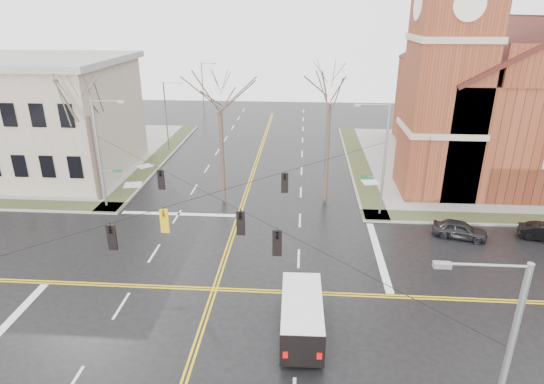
# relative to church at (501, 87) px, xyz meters

# --- Properties ---
(ground) EXTENTS (120.00, 120.00, 0.00)m
(ground) POSITION_rel_church_xyz_m (-24.76, -24.78, -8.43)
(ground) COLOR black
(ground) RESTS_ON ground
(sidewalks) EXTENTS (80.00, 80.00, 0.17)m
(sidewalks) POSITION_rel_church_xyz_m (-24.76, -24.78, -8.36)
(sidewalks) COLOR gray
(sidewalks) RESTS_ON ground
(road_markings) EXTENTS (100.00, 100.00, 0.01)m
(road_markings) POSITION_rel_church_xyz_m (-24.76, -24.78, -8.43)
(road_markings) COLOR gold
(road_markings) RESTS_ON ground
(church) EXTENTS (24.28, 27.48, 27.50)m
(church) POSITION_rel_church_xyz_m (0.00, 0.00, 0.00)
(church) COLOR brown
(church) RESTS_ON ground
(civic_building_a) EXTENTS (18.00, 14.00, 11.00)m
(civic_building_a) POSITION_rel_church_xyz_m (-46.76, -4.78, -2.93)
(civic_building_a) COLOR gray
(civic_building_a) RESTS_ON ground
(signal_pole_ne) EXTENTS (2.75, 0.22, 9.00)m
(signal_pole_ne) POSITION_rel_church_xyz_m (-13.44, -13.28, -3.48)
(signal_pole_ne) COLOR gray
(signal_pole_ne) RESTS_ON ground
(signal_pole_nw) EXTENTS (2.75, 0.22, 9.00)m
(signal_pole_nw) POSITION_rel_church_xyz_m (-36.09, -13.28, -3.48)
(signal_pole_nw) COLOR gray
(signal_pole_nw) RESTS_ON ground
(signal_pole_se) EXTENTS (2.75, 0.22, 9.00)m
(signal_pole_se) POSITION_rel_church_xyz_m (-13.44, -36.28, -3.48)
(signal_pole_se) COLOR gray
(signal_pole_se) RESTS_ON ground
(span_wires) EXTENTS (23.02, 23.02, 0.03)m
(span_wires) POSITION_rel_church_xyz_m (-24.76, -24.78, -2.23)
(span_wires) COLOR black
(span_wires) RESTS_ON ground
(traffic_signals) EXTENTS (8.21, 8.26, 1.30)m
(traffic_signals) POSITION_rel_church_xyz_m (-24.76, -25.45, -2.98)
(traffic_signals) COLOR black
(traffic_signals) RESTS_ON ground
(streetlight_north_a) EXTENTS (2.30, 0.20, 8.00)m
(streetlight_north_a) POSITION_rel_church_xyz_m (-35.42, 3.22, -3.97)
(streetlight_north_a) COLOR gray
(streetlight_north_a) RESTS_ON ground
(streetlight_north_b) EXTENTS (2.30, 0.20, 8.00)m
(streetlight_north_b) POSITION_rel_church_xyz_m (-35.42, 23.22, -3.97)
(streetlight_north_b) COLOR gray
(streetlight_north_b) RESTS_ON ground
(cargo_van) EXTENTS (2.21, 5.45, 2.05)m
(cargo_van) POSITION_rel_church_xyz_m (-19.51, -28.27, -7.22)
(cargo_van) COLOR white
(cargo_van) RESTS_ON ground
(parked_car_a) EXTENTS (4.11, 2.56, 1.31)m
(parked_car_a) POSITION_rel_church_xyz_m (-8.00, -16.84, -7.78)
(parked_car_a) COLOR black
(parked_car_a) RESTS_ON ground
(tree_nw_far) EXTENTS (4.00, 4.00, 11.04)m
(tree_nw_far) POSITION_rel_church_xyz_m (-37.33, -12.02, -0.44)
(tree_nw_far) COLOR #3A2E24
(tree_nw_far) RESTS_ON ground
(tree_nw_near) EXTENTS (4.00, 4.00, 11.63)m
(tree_nw_near) POSITION_rel_church_xyz_m (-26.47, -11.42, -0.01)
(tree_nw_near) COLOR #3A2E24
(tree_nw_near) RESTS_ON ground
(tree_ne) EXTENTS (4.00, 4.00, 12.65)m
(tree_ne) POSITION_rel_church_xyz_m (-17.65, -10.90, 0.70)
(tree_ne) COLOR #3A2E24
(tree_ne) RESTS_ON ground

